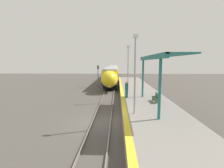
{
  "coord_description": "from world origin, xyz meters",
  "views": [
    {
      "loc": [
        1.24,
        -13.58,
        4.78
      ],
      "look_at": [
        0.58,
        8.36,
        2.05
      ],
      "focal_mm": 28.0,
      "sensor_mm": 36.0,
      "label": 1
    }
  ],
  "objects_px": {
    "lamppost_near": "(135,70)",
    "railway_signal": "(98,74)",
    "train": "(113,72)",
    "lamppost_mid": "(128,67)",
    "platform_bench": "(156,97)",
    "person_waiting": "(127,89)"
  },
  "relations": [
    {
      "from": "train",
      "to": "lamppost_mid",
      "type": "relative_size",
      "value": 7.33
    },
    {
      "from": "train",
      "to": "platform_bench",
      "type": "bearing_deg",
      "value": -80.46
    },
    {
      "from": "train",
      "to": "railway_signal",
      "type": "xyz_separation_m",
      "value": [
        -2.48,
        -13.39,
        0.47
      ]
    },
    {
      "from": "train",
      "to": "lamppost_near",
      "type": "bearing_deg",
      "value": -85.75
    },
    {
      "from": "train",
      "to": "lamppost_mid",
      "type": "bearing_deg",
      "value": -84.39
    },
    {
      "from": "platform_bench",
      "to": "lamppost_near",
      "type": "bearing_deg",
      "value": -121.73
    },
    {
      "from": "platform_bench",
      "to": "person_waiting",
      "type": "relative_size",
      "value": 0.9
    },
    {
      "from": "platform_bench",
      "to": "person_waiting",
      "type": "xyz_separation_m",
      "value": [
        -2.77,
        2.08,
        0.48
      ]
    },
    {
      "from": "train",
      "to": "person_waiting",
      "type": "distance_m",
      "value": 28.03
    },
    {
      "from": "lamppost_near",
      "to": "lamppost_mid",
      "type": "bearing_deg",
      "value": 90.0
    },
    {
      "from": "platform_bench",
      "to": "person_waiting",
      "type": "height_order",
      "value": "person_waiting"
    },
    {
      "from": "person_waiting",
      "to": "platform_bench",
      "type": "bearing_deg",
      "value": -36.82
    },
    {
      "from": "lamppost_mid",
      "to": "train",
      "type": "bearing_deg",
      "value": 95.61
    },
    {
      "from": "person_waiting",
      "to": "lamppost_near",
      "type": "distance_m",
      "value": 6.58
    },
    {
      "from": "platform_bench",
      "to": "railway_signal",
      "type": "bearing_deg",
      "value": 114.34
    },
    {
      "from": "train",
      "to": "platform_bench",
      "type": "relative_size",
      "value": 26.45
    },
    {
      "from": "lamppost_mid",
      "to": "person_waiting",
      "type": "bearing_deg",
      "value": -97.02
    },
    {
      "from": "platform_bench",
      "to": "lamppost_near",
      "type": "distance_m",
      "value": 5.56
    },
    {
      "from": "person_waiting",
      "to": "lamppost_mid",
      "type": "distance_m",
      "value": 3.21
    },
    {
      "from": "lamppost_near",
      "to": "railway_signal",
      "type": "bearing_deg",
      "value": 103.62
    },
    {
      "from": "platform_bench",
      "to": "railway_signal",
      "type": "relative_size",
      "value": 0.39
    },
    {
      "from": "person_waiting",
      "to": "lamppost_near",
      "type": "relative_size",
      "value": 0.31
    }
  ]
}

